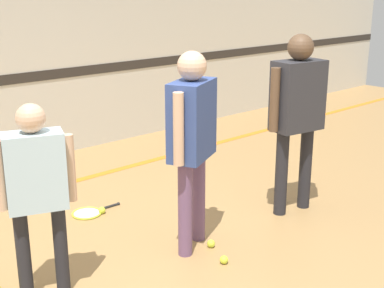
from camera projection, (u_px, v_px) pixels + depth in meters
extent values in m
plane|color=#A87F4C|center=(177.00, 259.00, 4.22)|extent=(16.00, 16.00, 0.00)
cube|color=#2D2823|center=(2.00, 80.00, 6.13)|extent=(16.00, 0.01, 0.12)
cube|color=orange|center=(51.00, 187.00, 5.70)|extent=(14.40, 0.10, 0.01)
cylinder|color=#6B4C70|center=(185.00, 210.00, 4.18)|extent=(0.11, 0.11, 0.77)
cylinder|color=#6B4C70|center=(198.00, 197.00, 4.45)|extent=(0.11, 0.11, 0.77)
cube|color=#334784|center=(192.00, 120.00, 4.12)|extent=(0.51, 0.42, 0.61)
sphere|color=#DBAD89|center=(192.00, 66.00, 4.00)|extent=(0.23, 0.23, 0.23)
cylinder|color=#DBAD89|center=(179.00, 129.00, 3.88)|extent=(0.08, 0.08, 0.55)
cylinder|color=#DBAD89|center=(204.00, 114.00, 4.36)|extent=(0.08, 0.08, 0.55)
cylinder|color=#232328|center=(24.00, 255.00, 3.60)|extent=(0.10, 0.10, 0.65)
cylinder|color=#232328|center=(61.00, 249.00, 3.69)|extent=(0.10, 0.10, 0.65)
cube|color=silver|center=(35.00, 171.00, 3.48)|extent=(0.43, 0.33, 0.52)
sphere|color=#DBAD89|center=(31.00, 118.00, 3.38)|extent=(0.19, 0.19, 0.19)
cylinder|color=#DBAD89|center=(70.00, 168.00, 3.56)|extent=(0.07, 0.07, 0.46)
cylinder|color=#232328|center=(305.00, 168.00, 5.10)|extent=(0.12, 0.12, 0.80)
cylinder|color=#232328|center=(281.00, 174.00, 4.95)|extent=(0.12, 0.12, 0.80)
cube|color=#2D2D33|center=(298.00, 96.00, 4.82)|extent=(0.50, 0.33, 0.63)
sphere|color=brown|center=(301.00, 47.00, 4.70)|extent=(0.23, 0.23, 0.23)
cylinder|color=brown|center=(320.00, 93.00, 4.96)|extent=(0.08, 0.08, 0.57)
cylinder|color=brown|center=(275.00, 100.00, 4.68)|extent=(0.08, 0.08, 0.57)
torus|color=#C6D838|center=(87.00, 213.00, 5.04)|extent=(0.29, 0.29, 0.02)
cylinder|color=silver|center=(87.00, 213.00, 5.04)|extent=(0.24, 0.24, 0.01)
cylinder|color=black|center=(109.00, 207.00, 5.19)|extent=(0.22, 0.03, 0.02)
sphere|color=black|center=(118.00, 204.00, 5.25)|extent=(0.03, 0.03, 0.03)
sphere|color=#CCE038|center=(224.00, 260.00, 4.14)|extent=(0.07, 0.07, 0.07)
sphere|color=#CCE038|center=(102.00, 210.00, 5.05)|extent=(0.07, 0.07, 0.07)
sphere|color=#CCE038|center=(211.00, 244.00, 4.40)|extent=(0.07, 0.07, 0.07)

